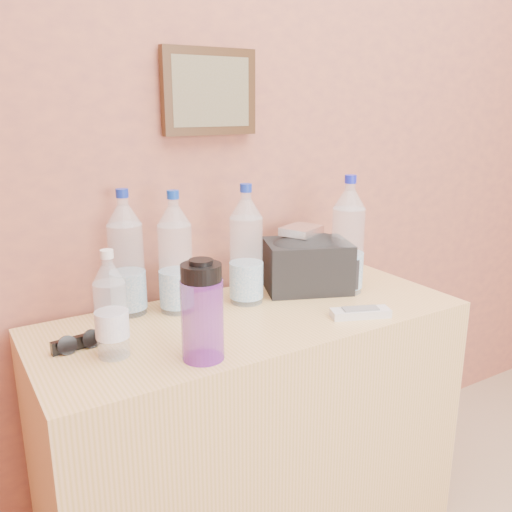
% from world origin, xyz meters
% --- Properties ---
extents(picture_frame, '(0.30, 0.03, 0.25)m').
position_xyz_m(picture_frame, '(-0.32, 1.98, 1.40)').
color(picture_frame, '#382311').
rests_on(picture_frame, room_shell).
extents(dresser, '(1.24, 0.52, 0.78)m').
position_xyz_m(dresser, '(-0.32, 1.72, 0.39)').
color(dresser, tan).
rests_on(dresser, ground).
extents(pet_large_a, '(0.10, 0.10, 0.36)m').
position_xyz_m(pet_large_a, '(-0.50, 1.87, 0.93)').
color(pet_large_a, '#CCE9F3').
rests_on(pet_large_a, dresser).
extents(pet_large_b, '(0.10, 0.10, 0.36)m').
position_xyz_m(pet_large_b, '(-0.62, 1.93, 0.94)').
color(pet_large_b, white).
rests_on(pet_large_b, dresser).
extents(pet_large_c, '(0.10, 0.10, 0.36)m').
position_xyz_m(pet_large_c, '(-0.29, 1.83, 0.94)').
color(pet_large_c, white).
rests_on(pet_large_c, dresser).
extents(pet_large_d, '(0.10, 0.10, 0.38)m').
position_xyz_m(pet_large_d, '(0.04, 1.74, 0.94)').
color(pet_large_d, silver).
rests_on(pet_large_d, dresser).
extents(pet_small, '(0.08, 0.08, 0.27)m').
position_xyz_m(pet_small, '(-0.75, 1.67, 0.89)').
color(pet_small, silver).
rests_on(pet_small, dresser).
extents(nalgene_bottle, '(0.10, 0.10, 0.25)m').
position_xyz_m(nalgene_bottle, '(-0.57, 1.55, 0.90)').
color(nalgene_bottle, purple).
rests_on(nalgene_bottle, dresser).
extents(sunglasses, '(0.14, 0.06, 0.03)m').
position_xyz_m(sunglasses, '(-0.81, 1.76, 0.79)').
color(sunglasses, black).
rests_on(sunglasses, dresser).
extents(ac_remote, '(0.18, 0.11, 0.02)m').
position_xyz_m(ac_remote, '(-0.07, 1.55, 0.79)').
color(ac_remote, white).
rests_on(ac_remote, dresser).
extents(toiletry_bag, '(0.32, 0.28, 0.18)m').
position_xyz_m(toiletry_bag, '(-0.06, 1.83, 0.87)').
color(toiletry_bag, black).
rests_on(toiletry_bag, dresser).
extents(foil_packet, '(0.15, 0.14, 0.03)m').
position_xyz_m(foil_packet, '(-0.07, 1.85, 0.97)').
color(foil_packet, silver).
rests_on(foil_packet, toiletry_bag).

